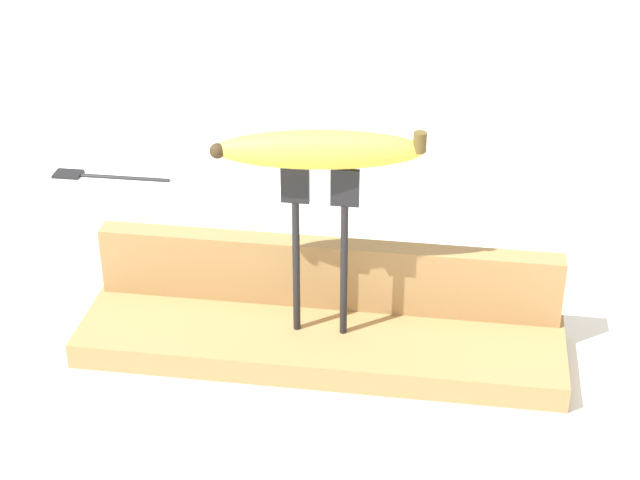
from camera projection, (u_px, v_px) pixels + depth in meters
name	position (u px, v px, depth m)	size (l,w,h in m)	color
ground_plane	(320.00, 352.00, 1.01)	(3.00, 3.00, 0.00)	white
wooden_board	(320.00, 341.00, 1.01)	(0.47, 0.12, 0.03)	#A87F4C
board_backstop	(327.00, 273.00, 1.03)	(0.46, 0.02, 0.07)	#A87F4C
fork_stand_center	(319.00, 238.00, 0.95)	(0.07, 0.01, 0.17)	black
banana_raised_center	(319.00, 151.00, 0.91)	(0.19, 0.06, 0.04)	#DBD147
fork_fallen_near	(95.00, 174.00, 1.36)	(0.16, 0.03, 0.01)	black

